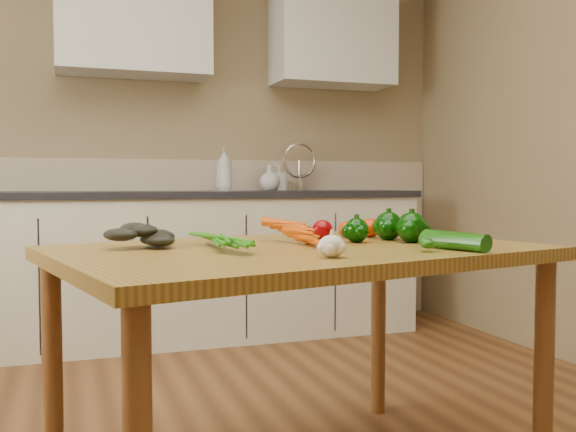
# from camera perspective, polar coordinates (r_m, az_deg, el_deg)

# --- Properties ---
(room) EXTENTS (4.04, 5.04, 2.64)m
(room) POSITION_cam_1_polar(r_m,az_deg,el_deg) (1.94, -3.96, 11.76)
(room) COLOR brown
(room) RESTS_ON ground
(counter_run) EXTENTS (2.84, 0.64, 1.14)m
(counter_run) POSITION_cam_1_polar(r_m,az_deg,el_deg) (3.96, -8.63, -4.21)
(counter_run) COLOR beige
(counter_run) RESTS_ON ground
(upper_cabinets) EXTENTS (2.15, 0.35, 0.70)m
(upper_cabinets) POSITION_cam_1_polar(r_m,az_deg,el_deg) (4.24, -4.97, 16.61)
(upper_cabinets) COLOR silver
(upper_cabinets) RESTS_ON room
(table) EXTENTS (1.58, 1.20, 0.76)m
(table) POSITION_cam_1_polar(r_m,az_deg,el_deg) (1.96, 1.02, -5.17)
(table) COLOR olive
(table) RESTS_ON ground
(soap_bottle_a) EXTENTS (0.11, 0.12, 0.27)m
(soap_bottle_a) POSITION_cam_1_polar(r_m,az_deg,el_deg) (4.03, -5.69, 4.18)
(soap_bottle_a) COLOR silver
(soap_bottle_a) RESTS_ON counter_run
(soap_bottle_b) EXTENTS (0.09, 0.09, 0.17)m
(soap_bottle_b) POSITION_cam_1_polar(r_m,az_deg,el_deg) (4.20, -0.85, 3.45)
(soap_bottle_b) COLOR silver
(soap_bottle_b) RESTS_ON counter_run
(soap_bottle_c) EXTENTS (0.17, 0.17, 0.16)m
(soap_bottle_c) POSITION_cam_1_polar(r_m,az_deg,el_deg) (4.15, -1.63, 3.42)
(soap_bottle_c) COLOR silver
(soap_bottle_c) RESTS_ON counter_run
(carrot_bunch) EXTENTS (0.30, 0.26, 0.07)m
(carrot_bunch) POSITION_cam_1_polar(r_m,az_deg,el_deg) (1.98, -1.25, -1.63)
(carrot_bunch) COLOR #DA4F05
(carrot_bunch) RESTS_ON table
(leafy_greens) EXTENTS (0.20, 0.18, 0.10)m
(leafy_greens) POSITION_cam_1_polar(r_m,az_deg,el_deg) (1.95, -12.77, -1.32)
(leafy_greens) COLOR black
(leafy_greens) RESTS_ON table
(garlic_bulb) EXTENTS (0.07, 0.07, 0.06)m
(garlic_bulb) POSITION_cam_1_polar(r_m,az_deg,el_deg) (1.67, 3.90, -2.70)
(garlic_bulb) COLOR white
(garlic_bulb) RESTS_ON table
(pepper_a) EXTENTS (0.08, 0.08, 0.08)m
(pepper_a) POSITION_cam_1_polar(r_m,az_deg,el_deg) (2.10, 6.11, -1.28)
(pepper_a) COLOR #053202
(pepper_a) RESTS_ON table
(pepper_b) EXTENTS (0.09, 0.09, 0.09)m
(pepper_b) POSITION_cam_1_polar(r_m,az_deg,el_deg) (2.21, 8.93, -0.88)
(pepper_b) COLOR #053202
(pepper_b) RESTS_ON table
(pepper_c) EXTENTS (0.10, 0.10, 0.10)m
(pepper_c) POSITION_cam_1_polar(r_m,az_deg,el_deg) (2.11, 10.93, -1.03)
(pepper_c) COLOR #053202
(pepper_c) RESTS_ON table
(tomato_a) EXTENTS (0.07, 0.07, 0.07)m
(tomato_a) POSITION_cam_1_polar(r_m,az_deg,el_deg) (2.19, 3.08, -1.23)
(tomato_a) COLOR #8F0207
(tomato_a) RESTS_ON table
(tomato_b) EXTENTS (0.06, 0.06, 0.06)m
(tomato_b) POSITION_cam_1_polar(r_m,az_deg,el_deg) (2.27, 5.27, -1.20)
(tomato_b) COLOR #BA3104
(tomato_b) RESTS_ON table
(tomato_c) EXTENTS (0.07, 0.07, 0.07)m
(tomato_c) POSITION_cam_1_polar(r_m,az_deg,el_deg) (2.30, 7.31, -1.06)
(tomato_c) COLOR #BA3104
(tomato_c) RESTS_ON table
(zucchini_a) EXTENTS (0.10, 0.24, 0.05)m
(zucchini_a) POSITION_cam_1_polar(r_m,az_deg,el_deg) (1.95, 14.62, -2.09)
(zucchini_a) COLOR #0E4707
(zucchini_a) RESTS_ON table
(zucchini_b) EXTENTS (0.11, 0.23, 0.05)m
(zucchini_b) POSITION_cam_1_polar(r_m,az_deg,el_deg) (1.92, 14.47, -2.23)
(zucchini_b) COLOR #0E4707
(zucchini_b) RESTS_ON table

